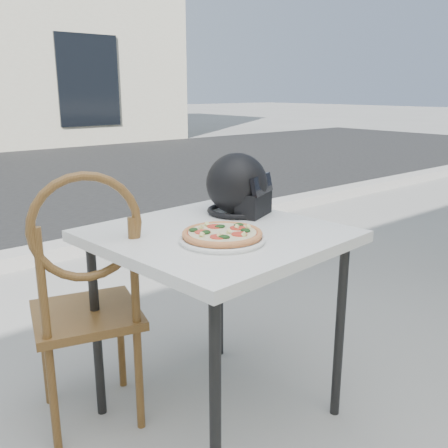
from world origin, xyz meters
TOP-DOWN VIEW (x-y plane):
  - cafe_table_main at (0.58, 0.48)m, footprint 0.96×0.96m
  - plate at (0.50, 0.35)m, footprint 0.38×0.38m
  - pizza at (0.50, 0.35)m, footprint 0.35×0.35m
  - helmet at (0.84, 0.64)m, footprint 0.36×0.36m
  - cafe_chair_main at (0.13, 0.75)m, footprint 0.52×0.52m

SIDE VIEW (x-z plane):
  - cafe_chair_main at x=0.13m, z-range 0.06..1.17m
  - cafe_table_main at x=0.58m, z-range 0.34..1.18m
  - plate at x=0.50m, z-range 0.84..0.86m
  - pizza at x=0.50m, z-range 0.85..0.89m
  - helmet at x=0.84m, z-range 0.82..1.10m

